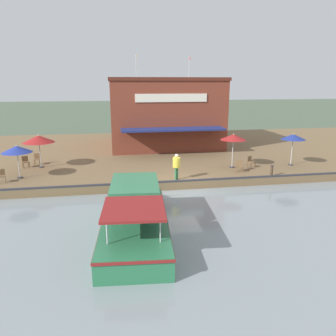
% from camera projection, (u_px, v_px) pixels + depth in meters
% --- Properties ---
extents(ground_plane, '(220.00, 220.00, 0.00)m').
position_uv_depth(ground_plane, '(181.00, 191.00, 21.06)').
color(ground_plane, '#4C5B47').
extents(quay_deck, '(22.00, 56.00, 0.60)m').
position_uv_depth(quay_deck, '(157.00, 152.00, 31.48)').
color(quay_deck, brown).
rests_on(quay_deck, ground).
extents(quay_edge_fender, '(0.20, 50.40, 0.10)m').
position_uv_depth(quay_edge_fender, '(181.00, 181.00, 21.00)').
color(quay_edge_fender, '#2D2D33').
rests_on(quay_edge_fender, quay_deck).
extents(waterfront_restaurant, '(11.05, 10.64, 8.74)m').
position_uv_depth(waterfront_restaurant, '(163.00, 112.00, 32.87)').
color(waterfront_restaurant, brown).
rests_on(waterfront_restaurant, quay_deck).
extents(patio_umbrella_by_entrance, '(1.95, 1.95, 2.22)m').
position_uv_depth(patio_umbrella_by_entrance, '(17.00, 149.00, 21.32)').
color(patio_umbrella_by_entrance, '#B7B7B7').
rests_on(patio_umbrella_by_entrance, quay_deck).
extents(patio_umbrella_mid_patio_right, '(1.92, 1.92, 2.55)m').
position_uv_depth(patio_umbrella_mid_patio_right, '(233.00, 137.00, 23.92)').
color(patio_umbrella_mid_patio_right, '#B7B7B7').
rests_on(patio_umbrella_mid_patio_right, quay_deck).
extents(patio_umbrella_back_row, '(1.82, 1.82, 2.44)m').
position_uv_depth(patio_umbrella_back_row, '(293.00, 137.00, 24.67)').
color(patio_umbrella_back_row, '#B7B7B7').
rests_on(patio_umbrella_back_row, quay_deck).
extents(patio_umbrella_mid_patio_left, '(2.29, 2.29, 2.46)m').
position_uv_depth(patio_umbrella_mid_patio_left, '(39.00, 139.00, 24.02)').
color(patio_umbrella_mid_patio_left, '#B7B7B7').
rests_on(patio_umbrella_mid_patio_left, quay_deck).
extents(cafe_chair_facing_river, '(0.46, 0.46, 0.85)m').
position_uv_depth(cafe_chair_facing_river, '(37.00, 158.00, 25.31)').
color(cafe_chair_facing_river, brown).
rests_on(cafe_chair_facing_river, quay_deck).
extents(cafe_chair_far_corner_seat, '(0.55, 0.55, 0.85)m').
position_uv_depth(cafe_chair_far_corner_seat, '(1.00, 175.00, 20.73)').
color(cafe_chair_far_corner_seat, brown).
rests_on(cafe_chair_far_corner_seat, quay_deck).
extents(cafe_chair_beside_entrance, '(0.54, 0.54, 0.85)m').
position_uv_depth(cafe_chair_beside_entrance, '(240.00, 165.00, 23.23)').
color(cafe_chair_beside_entrance, brown).
rests_on(cafe_chair_beside_entrance, quay_deck).
extents(cafe_chair_back_row_seat, '(0.59, 0.59, 0.85)m').
position_uv_depth(cafe_chair_back_row_seat, '(251.00, 161.00, 24.39)').
color(cafe_chair_back_row_seat, brown).
rests_on(cafe_chair_back_row_seat, quay_deck).
extents(cafe_chair_under_first_umbrella, '(0.58, 0.58, 0.85)m').
position_uv_depth(cafe_chair_under_first_umbrella, '(25.00, 161.00, 24.41)').
color(cafe_chair_under_first_umbrella, brown).
rests_on(cafe_chair_under_first_umbrella, quay_deck).
extents(person_at_quay_edge, '(0.48, 0.48, 1.70)m').
position_uv_depth(person_at_quay_edge, '(176.00, 164.00, 21.19)').
color(person_at_quay_edge, '#337547').
rests_on(person_at_quay_edge, quay_deck).
extents(motorboat_mid_row, '(9.25, 3.49, 2.09)m').
position_uv_depth(motorboat_mid_row, '(135.00, 211.00, 15.56)').
color(motorboat_mid_row, '#287047').
rests_on(motorboat_mid_row, river_water).
extents(mooring_post, '(0.22, 0.22, 0.75)m').
position_uv_depth(mooring_post, '(272.00, 170.00, 22.19)').
color(mooring_post, '#473323').
rests_on(mooring_post, quay_deck).
extents(tree_downstream_bank, '(3.46, 3.30, 5.71)m').
position_uv_depth(tree_downstream_bank, '(138.00, 104.00, 35.36)').
color(tree_downstream_bank, brown).
rests_on(tree_downstream_bank, quay_deck).
extents(tree_behind_restaurant, '(4.37, 4.16, 6.16)m').
position_uv_depth(tree_behind_restaurant, '(173.00, 104.00, 34.92)').
color(tree_behind_restaurant, brown).
rests_on(tree_behind_restaurant, quay_deck).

